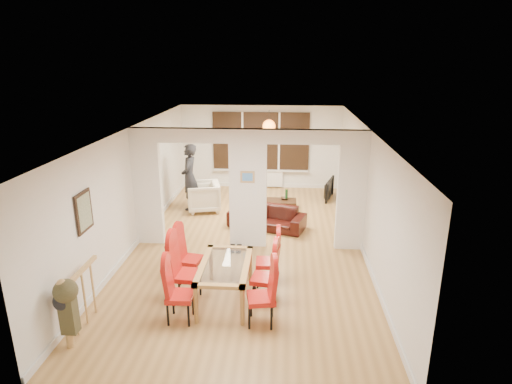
# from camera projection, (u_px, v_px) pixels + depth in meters

# --- Properties ---
(floor) EXTENTS (5.00, 9.00, 0.01)m
(floor) POSITION_uv_depth(u_px,v_px,m) (248.00, 245.00, 9.56)
(floor) COLOR #AB7E45
(floor) RESTS_ON ground
(room_walls) EXTENTS (5.00, 9.00, 2.60)m
(room_walls) POSITION_uv_depth(u_px,v_px,m) (248.00, 189.00, 9.17)
(room_walls) COLOR silver
(room_walls) RESTS_ON floor
(divider_wall) EXTENTS (5.00, 0.18, 2.60)m
(divider_wall) POSITION_uv_depth(u_px,v_px,m) (248.00, 189.00, 9.17)
(divider_wall) COLOR white
(divider_wall) RESTS_ON floor
(bay_window_blinds) EXTENTS (3.00, 0.08, 1.80)m
(bay_window_blinds) POSITION_uv_depth(u_px,v_px,m) (261.00, 141.00, 13.33)
(bay_window_blinds) COLOR black
(bay_window_blinds) RESTS_ON room_walls
(radiator) EXTENTS (1.40, 0.08, 0.50)m
(radiator) POSITION_uv_depth(u_px,v_px,m) (261.00, 179.00, 13.66)
(radiator) COLOR white
(radiator) RESTS_ON floor
(pendant_light) EXTENTS (0.36, 0.36, 0.36)m
(pendant_light) POSITION_uv_depth(u_px,v_px,m) (269.00, 126.00, 12.03)
(pendant_light) COLOR orange
(pendant_light) RESTS_ON room_walls
(stair_newel) EXTENTS (0.40, 1.20, 1.10)m
(stair_newel) POSITION_uv_depth(u_px,v_px,m) (82.00, 295.00, 6.51)
(stair_newel) COLOR tan
(stair_newel) RESTS_ON floor
(wall_poster) EXTENTS (0.04, 0.52, 0.67)m
(wall_poster) POSITION_uv_depth(u_px,v_px,m) (84.00, 212.00, 6.97)
(wall_poster) COLOR gray
(wall_poster) RESTS_ON room_walls
(pillar_photo) EXTENTS (0.30, 0.03, 0.25)m
(pillar_photo) POSITION_uv_depth(u_px,v_px,m) (247.00, 177.00, 8.99)
(pillar_photo) COLOR #4C8CD8
(pillar_photo) RESTS_ON divider_wall
(dining_table) EXTENTS (0.83, 1.48, 0.69)m
(dining_table) POSITION_uv_depth(u_px,v_px,m) (225.00, 282.00, 7.28)
(dining_table) COLOR #A6783D
(dining_table) RESTS_ON floor
(dining_chair_la) EXTENTS (0.43, 0.43, 1.02)m
(dining_chair_la) POSITION_uv_depth(u_px,v_px,m) (180.00, 292.00, 6.67)
(dining_chair_la) COLOR #AF1811
(dining_chair_la) RESTS_ON floor
(dining_chair_lb) EXTENTS (0.49, 0.49, 1.15)m
(dining_chair_lb) POSITION_uv_depth(u_px,v_px,m) (186.00, 270.00, 7.20)
(dining_chair_lb) COLOR #AF1811
(dining_chair_lb) RESTS_ON floor
(dining_chair_lc) EXTENTS (0.48, 0.48, 1.03)m
(dining_chair_lc) POSITION_uv_depth(u_px,v_px,m) (190.00, 256.00, 7.86)
(dining_chair_lc) COLOR #AF1811
(dining_chair_lc) RESTS_ON floor
(dining_chair_ra) EXTENTS (0.49, 0.49, 1.05)m
(dining_chair_ra) POSITION_uv_depth(u_px,v_px,m) (261.00, 294.00, 6.59)
(dining_chair_ra) COLOR #AF1811
(dining_chair_ra) RESTS_ON floor
(dining_chair_rb) EXTENTS (0.48, 0.48, 1.05)m
(dining_chair_rb) POSITION_uv_depth(u_px,v_px,m) (264.00, 274.00, 7.18)
(dining_chair_rb) COLOR #AF1811
(dining_chair_rb) RESTS_ON floor
(dining_chair_rc) EXTENTS (0.42, 0.42, 1.02)m
(dining_chair_rc) POSITION_uv_depth(u_px,v_px,m) (267.00, 259.00, 7.76)
(dining_chair_rc) COLOR #AF1811
(dining_chair_rc) RESTS_ON floor
(sofa) EXTENTS (1.98, 1.25, 0.54)m
(sofa) POSITION_uv_depth(u_px,v_px,m) (267.00, 217.00, 10.47)
(sofa) COLOR black
(sofa) RESTS_ON floor
(armchair) EXTENTS (1.02, 1.04, 0.79)m
(armchair) POSITION_uv_depth(u_px,v_px,m) (203.00, 197.00, 11.59)
(armchair) COLOR beige
(armchair) RESTS_ON floor
(person) EXTENTS (0.66, 0.44, 1.81)m
(person) POSITION_uv_depth(u_px,v_px,m) (190.00, 177.00, 11.57)
(person) COLOR black
(person) RESTS_ON floor
(television) EXTENTS (1.02, 0.42, 0.59)m
(television) POSITION_uv_depth(u_px,v_px,m) (326.00, 189.00, 12.61)
(television) COLOR black
(television) RESTS_ON floor
(coffee_table) EXTENTS (1.05, 0.54, 0.24)m
(coffee_table) POSITION_uv_depth(u_px,v_px,m) (277.00, 204.00, 11.82)
(coffee_table) COLOR #301D10
(coffee_table) RESTS_ON floor
(bottle) EXTENTS (0.08, 0.08, 0.30)m
(bottle) POSITION_uv_depth(u_px,v_px,m) (286.00, 194.00, 11.81)
(bottle) COLOR #143F19
(bottle) RESTS_ON coffee_table
(bowl) EXTENTS (0.21, 0.21, 0.05)m
(bowl) POSITION_uv_depth(u_px,v_px,m) (284.00, 198.00, 11.85)
(bowl) COLOR #301D10
(bowl) RESTS_ON coffee_table
(shoes) EXTENTS (0.25, 0.27, 0.10)m
(shoes) POSITION_uv_depth(u_px,v_px,m) (235.00, 249.00, 9.23)
(shoes) COLOR black
(shoes) RESTS_ON floor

